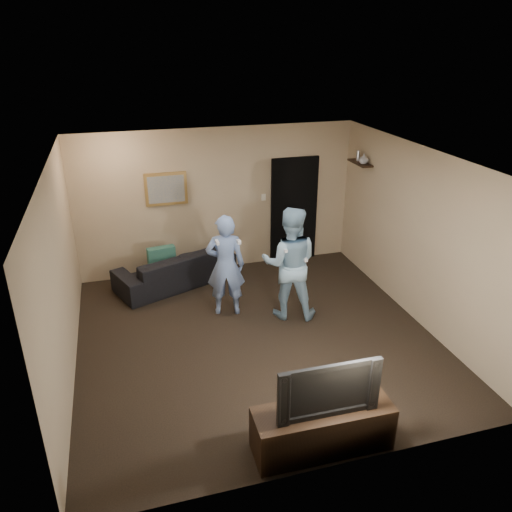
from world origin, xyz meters
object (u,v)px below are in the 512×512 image
object	(u,v)px
wii_player_left	(226,265)
wii_player_right	(290,263)
television	(325,385)
sofa	(175,268)
tv_console	(322,429)

from	to	relation	value
wii_player_left	wii_player_right	distance (m)	0.98
television	wii_player_left	size ratio (longest dim) A/B	0.66
sofa	wii_player_right	bearing A→B (deg)	113.42
wii_player_left	wii_player_right	size ratio (longest dim) A/B	0.92
television	wii_player_right	xyz separation A→B (m)	(0.58, 2.71, 0.06)
tv_console	television	xyz separation A→B (m)	(0.00, 0.00, 0.57)
television	wii_player_left	xyz separation A→B (m)	(-0.34, 3.04, -0.01)
television	wii_player_left	bearing A→B (deg)	97.21
tv_console	wii_player_right	bearing A→B (deg)	78.88
tv_console	wii_player_left	bearing A→B (deg)	97.21
tv_console	wii_player_right	xyz separation A→B (m)	(0.58, 2.71, 0.63)
wii_player_right	television	bearing A→B (deg)	-102.02
television	wii_player_right	bearing A→B (deg)	78.88
sofa	television	world-z (taller)	television
sofa	television	distance (m)	4.39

